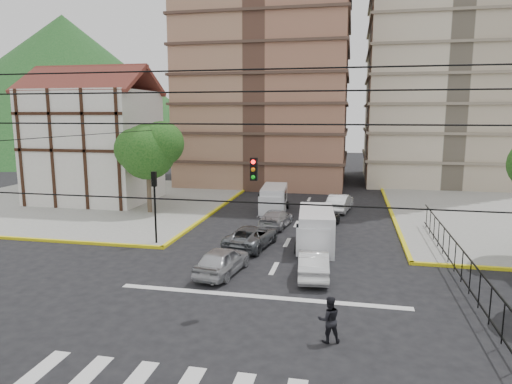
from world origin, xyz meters
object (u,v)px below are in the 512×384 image
(van_left_lane, at_px, (274,200))
(car_white_front_right, at_px, (313,263))
(traffic_light_nw, at_px, (155,195))
(pedestrian_crosswalk, at_px, (329,319))
(van_right_lane, at_px, (316,231))
(car_silver_front_left, at_px, (222,260))

(van_left_lane, relative_size, car_white_front_right, 1.18)
(traffic_light_nw, height_order, car_white_front_right, traffic_light_nw)
(car_white_front_right, xyz_separation_m, pedestrian_crosswalk, (1.07, -6.48, 0.16))
(van_right_lane, height_order, car_silver_front_left, van_right_lane)
(van_right_lane, relative_size, van_left_lane, 1.08)
(van_right_lane, bearing_deg, car_white_front_right, -91.96)
(van_right_lane, bearing_deg, car_silver_front_left, -133.59)
(van_left_lane, xyz_separation_m, car_white_front_right, (4.40, -14.30, -0.36))
(van_left_lane, relative_size, car_silver_front_left, 1.18)
(van_right_lane, height_order, van_left_lane, van_right_lane)
(car_white_front_right, bearing_deg, van_left_lane, -78.20)
(traffic_light_nw, distance_m, car_white_front_right, 10.80)
(traffic_light_nw, relative_size, van_right_lane, 0.84)
(van_left_lane, distance_m, car_white_front_right, 14.96)
(pedestrian_crosswalk, bearing_deg, van_left_lane, -91.81)
(car_silver_front_left, xyz_separation_m, car_white_front_right, (4.51, 0.55, -0.02))
(van_left_lane, distance_m, car_silver_front_left, 14.85)
(traffic_light_nw, height_order, van_left_lane, traffic_light_nw)
(car_white_front_right, bearing_deg, traffic_light_nw, -25.21)
(van_right_lane, relative_size, car_silver_front_left, 1.27)
(van_right_lane, xyz_separation_m, pedestrian_crosswalk, (1.33, -11.26, -0.28))
(van_right_lane, distance_m, pedestrian_crosswalk, 11.35)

